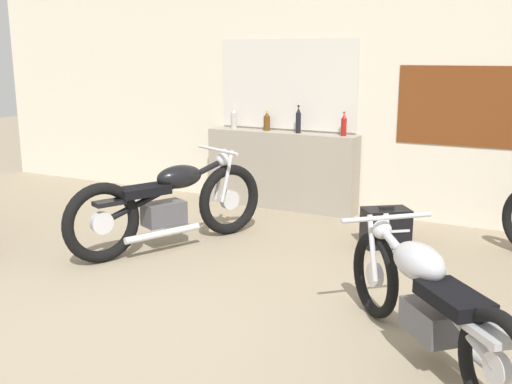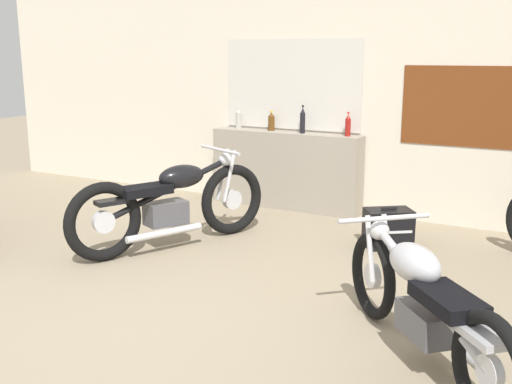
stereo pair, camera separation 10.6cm
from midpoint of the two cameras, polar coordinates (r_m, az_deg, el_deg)
ground_plane at (r=4.14m, az=-12.75°, el=-12.87°), size 24.00×24.00×0.00m
wall_back at (r=6.90m, az=6.54°, el=9.74°), size 10.00×0.07×2.80m
sill_counter at (r=7.05m, az=1.98°, el=2.11°), size 1.83×0.28×0.90m
bottle_leftmost at (r=7.28m, az=-2.55°, el=6.98°), size 0.07×0.07×0.27m
bottle_left_center at (r=7.10m, az=0.61°, el=6.71°), size 0.08×0.08×0.23m
bottle_center at (r=6.87m, az=3.61°, el=6.79°), size 0.06×0.06×0.32m
bottle_right_center at (r=6.68m, az=7.91°, el=6.32°), size 0.06×0.06×0.27m
motorcycle_black at (r=5.65m, az=-8.72°, el=-1.11°), size 1.00×1.94×0.89m
motorcycle_silver at (r=3.67m, az=15.15°, el=-9.88°), size 1.35×1.45×0.76m
hard_case_black at (r=5.80m, az=11.73°, el=-3.31°), size 0.50×0.47×0.39m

